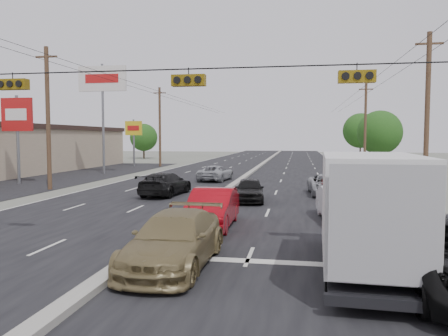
{
  "coord_description": "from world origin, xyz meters",
  "views": [
    {
      "loc": [
        4.87,
        -13.21,
        3.69
      ],
      "look_at": [
        1.26,
        7.85,
        2.2
      ],
      "focal_mm": 35.0,
      "sensor_mm": 36.0,
      "label": 1
    }
  ],
  "objects": [
    {
      "name": "ground",
      "position": [
        0.0,
        0.0,
        0.0
      ],
      "size": [
        200.0,
        200.0,
        0.0
      ],
      "primitive_type": "plane",
      "color": "#606356",
      "rests_on": "ground"
    },
    {
      "name": "road_surface",
      "position": [
        0.0,
        30.0,
        0.0
      ],
      "size": [
        20.0,
        160.0,
        0.02
      ],
      "primitive_type": "cube",
      "color": "black",
      "rests_on": "ground"
    },
    {
      "name": "center_median",
      "position": [
        0.0,
        30.0,
        0.1
      ],
      "size": [
        0.5,
        160.0,
        0.2
      ],
      "primitive_type": "cube",
      "color": "gray",
      "rests_on": "ground"
    },
    {
      "name": "parking_lot",
      "position": [
        -17.0,
        25.0,
        0.0
      ],
      "size": [
        10.0,
        42.0,
        0.02
      ],
      "primitive_type": "cube",
      "color": "black",
      "rests_on": "ground"
    },
    {
      "name": "utility_pole_left_b",
      "position": [
        -12.5,
        15.0,
        5.11
      ],
      "size": [
        1.6,
        0.3,
        10.0
      ],
      "color": "#422D1E",
      "rests_on": "ground"
    },
    {
      "name": "utility_pole_left_c",
      "position": [
        -12.5,
        40.0,
        5.11
      ],
      "size": [
        1.6,
        0.3,
        10.0
      ],
      "color": "#422D1E",
      "rests_on": "ground"
    },
    {
      "name": "utility_pole_right_b",
      "position": [
        12.5,
        15.0,
        5.11
      ],
      "size": [
        1.6,
        0.3,
        10.0
      ],
      "color": "#422D1E",
      "rests_on": "ground"
    },
    {
      "name": "utility_pole_right_c",
      "position": [
        12.5,
        40.0,
        5.11
      ],
      "size": [
        1.6,
        0.3,
        10.0
      ],
      "color": "#422D1E",
      "rests_on": "ground"
    },
    {
      "name": "traffic_signals",
      "position": [
        1.4,
        0.0,
        5.49
      ],
      "size": [
        25.0,
        0.3,
        0.54
      ],
      "color": "black",
      "rests_on": "ground"
    },
    {
      "name": "pole_sign_mid",
      "position": [
        -17.0,
        18.0,
        5.11
      ],
      "size": [
        2.6,
        0.25,
        7.0
      ],
      "color": "slate",
      "rests_on": "ground"
    },
    {
      "name": "pole_sign_billboard",
      "position": [
        -14.5,
        28.0,
        8.87
      ],
      "size": [
        5.0,
        0.25,
        11.0
      ],
      "color": "slate",
      "rests_on": "ground"
    },
    {
      "name": "pole_sign_far",
      "position": [
        -16.0,
        40.0,
        4.41
      ],
      "size": [
        2.2,
        0.25,
        6.0
      ],
      "color": "slate",
      "rests_on": "ground"
    },
    {
      "name": "tree_left_far",
      "position": [
        -22.0,
        60.0,
        3.72
      ],
      "size": [
        4.8,
        4.8,
        6.12
      ],
      "color": "#382619",
      "rests_on": "ground"
    },
    {
      "name": "tree_right_mid",
      "position": [
        15.0,
        45.0,
        4.34
      ],
      "size": [
        5.6,
        5.6,
        7.14
      ],
      "color": "#382619",
      "rests_on": "ground"
    },
    {
      "name": "tree_right_far",
      "position": [
        16.0,
        70.0,
        4.96
      ],
      "size": [
        6.4,
        6.4,
        8.16
      ],
      "color": "#382619",
      "rests_on": "ground"
    },
    {
      "name": "box_truck",
      "position": [
        6.69,
        -1.15,
        1.67
      ],
      "size": [
        2.52,
        6.52,
        3.26
      ],
      "rotation": [
        0.0,
        0.0,
        -0.04
      ],
      "color": "black",
      "rests_on": "ground"
    },
    {
      "name": "tan_sedan",
      "position": [
        1.4,
        -1.35,
        0.76
      ],
      "size": [
        2.24,
        5.28,
        1.52
      ],
      "primitive_type": "imported",
      "rotation": [
        0.0,
        0.0,
        -0.02
      ],
      "color": "olive",
      "rests_on": "ground"
    },
    {
      "name": "red_sedan",
      "position": [
        1.4,
        4.16,
        0.79
      ],
      "size": [
        1.74,
        4.81,
        1.58
      ],
      "primitive_type": "imported",
      "rotation": [
        0.0,
        0.0,
        0.02
      ],
      "color": "#A00913",
      "rests_on": "ground"
    },
    {
      "name": "queue_car_a",
      "position": [
        2.1,
        11.61,
        0.68
      ],
      "size": [
        2.01,
        4.15,
        1.36
      ],
      "primitive_type": "imported",
      "rotation": [
        0.0,
        0.0,
        0.1
      ],
      "color": "black",
      "rests_on": "ground"
    },
    {
      "name": "queue_car_b",
      "position": [
        6.7,
        6.45,
        0.74
      ],
      "size": [
        1.98,
        4.6,
        1.47
      ],
      "primitive_type": "imported",
      "rotation": [
        0.0,
        0.0,
        0.1
      ],
      "color": "white",
      "rests_on": "ground"
    },
    {
      "name": "queue_car_c",
      "position": [
        6.7,
        15.23,
        0.66
      ],
      "size": [
        2.49,
        4.89,
        1.33
      ],
      "primitive_type": "imported",
      "rotation": [
        0.0,
        0.0,
        0.06
      ],
      "color": "gray",
      "rests_on": "ground"
    },
    {
      "name": "queue_car_d",
      "position": [
        7.26,
        6.11,
        0.62
      ],
      "size": [
        2.0,
        4.39,
        1.24
      ],
      "primitive_type": "imported",
      "rotation": [
        0.0,
        0.0,
        0.06
      ],
      "color": "#12125B",
      "rests_on": "ground"
    },
    {
      "name": "queue_car_e",
      "position": [
        7.05,
        13.59,
        0.72
      ],
      "size": [
        1.92,
        4.32,
        1.44
      ],
      "primitive_type": "imported",
      "rotation": [
        0.0,
        0.0,
        0.05
      ],
      "color": "maroon",
      "rests_on": "ground"
    },
    {
      "name": "oncoming_near",
      "position": [
        -3.5,
        13.44,
        0.74
      ],
      "size": [
        2.54,
        5.24,
        1.47
      ],
      "primitive_type": "imported",
      "rotation": [
        0.0,
        0.0,
        3.04
      ],
      "color": "black",
      "rests_on": "ground"
    },
    {
      "name": "oncoming_far",
      "position": [
        -2.1,
        23.25,
        0.65
      ],
      "size": [
        2.68,
        4.91,
        1.3
      ],
      "primitive_type": "imported",
      "rotation": [
        0.0,
        0.0,
        3.03
      ],
      "color": "#999BA0",
      "rests_on": "ground"
    }
  ]
}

